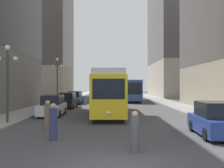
{
  "coord_description": "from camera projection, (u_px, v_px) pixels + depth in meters",
  "views": [
    {
      "loc": [
        -0.09,
        -8.39,
        2.72
      ],
      "look_at": [
        -0.13,
        13.46,
        2.79
      ],
      "focal_mm": 41.5,
      "sensor_mm": 36.0,
      "label": 1
    }
  ],
  "objects": [
    {
      "name": "streetcar",
      "position": [
        109.0,
        91.0,
        24.12
      ],
      "size": [
        2.81,
        13.48,
        3.89
      ],
      "rotation": [
        0.0,
        0.0,
        0.01
      ],
      "color": "black",
      "rests_on": "ground"
    },
    {
      "name": "pedestrian_on_sidewalk",
      "position": [
        54.0,
        123.0,
        12.73
      ],
      "size": [
        0.4,
        0.4,
        1.81
      ],
      "rotation": [
        0.0,
        0.0,
        2.35
      ],
      "color": "navy",
      "rests_on": "ground"
    },
    {
      "name": "pedestrian_crossing_far",
      "position": [
        48.0,
        116.0,
        15.48
      ],
      "size": [
        0.4,
        0.4,
        1.79
      ],
      "rotation": [
        0.0,
        0.0,
        3.31
      ],
      "color": "#6B5B4C",
      "rests_on": "ground"
    },
    {
      "name": "building_left_midblock",
      "position": [
        43.0,
        35.0,
        57.98
      ],
      "size": [
        12.21,
        15.03,
        26.88
      ],
      "color": "gray",
      "rests_on": "ground"
    },
    {
      "name": "parked_car_left_mid",
      "position": [
        75.0,
        98.0,
        36.57
      ],
      "size": [
        2.03,
        4.79,
        1.82
      ],
      "rotation": [
        0.0,
        0.0,
        -0.04
      ],
      "color": "black",
      "rests_on": "ground"
    },
    {
      "name": "pedestrian_crossing_near",
      "position": [
        135.0,
        133.0,
        10.41
      ],
      "size": [
        0.37,
        0.37,
        1.66
      ],
      "rotation": [
        0.0,
        0.0,
        5.21
      ],
      "color": "#4C4C56",
      "rests_on": "ground"
    },
    {
      "name": "parked_car_left_near",
      "position": [
        68.0,
        101.0,
        30.46
      ],
      "size": [
        1.93,
        4.64,
        1.82
      ],
      "rotation": [
        0.0,
        0.0,
        -0.01
      ],
      "color": "black",
      "rests_on": "ground"
    },
    {
      "name": "transit_bus",
      "position": [
        133.0,
        89.0,
        43.45
      ],
      "size": [
        3.08,
        12.95,
        3.45
      ],
      "rotation": [
        0.0,
        0.0,
        -0.04
      ],
      "color": "black",
      "rests_on": "ground"
    },
    {
      "name": "sidewalk_right",
      "position": [
        157.0,
        99.0,
        48.37
      ],
      "size": [
        3.16,
        120.0,
        0.15
      ],
      "primitive_type": "cube",
      "color": "gray",
      "rests_on": "ground"
    },
    {
      "name": "ground_plane",
      "position": [
        115.0,
        168.0,
        8.38
      ],
      "size": [
        200.0,
        200.0,
        0.0
      ],
      "primitive_type": "plane",
      "color": "#424244"
    },
    {
      "name": "lamp_post_left_near",
      "position": [
        8.0,
        71.0,
        17.66
      ],
      "size": [
        1.41,
        0.36,
        5.29
      ],
      "color": "#333338",
      "rests_on": "sidewalk_left"
    },
    {
      "name": "parked_car_left_far",
      "position": [
        53.0,
        106.0,
        22.81
      ],
      "size": [
        1.98,
        4.84,
        1.82
      ],
      "rotation": [
        0.0,
        0.0,
        0.02
      ],
      "color": "black",
      "rests_on": "ground"
    },
    {
      "name": "parked_car_right_far",
      "position": [
        215.0,
        120.0,
        13.67
      ],
      "size": [
        2.05,
        4.35,
        1.82
      ],
      "rotation": [
        0.0,
        0.0,
        3.09
      ],
      "color": "black",
      "rests_on": "ground"
    },
    {
      "name": "building_right_midblock",
      "position": [
        178.0,
        26.0,
        60.56
      ],
      "size": [
        11.78,
        22.87,
        32.03
      ],
      "color": "#A89E8E",
      "rests_on": "ground"
    },
    {
      "name": "sidewalk_left",
      "position": [
        69.0,
        99.0,
        48.4
      ],
      "size": [
        3.16,
        120.0,
        0.15
      ],
      "primitive_type": "cube",
      "color": "gray",
      "rests_on": "ground"
    },
    {
      "name": "lamp_post_left_far",
      "position": [
        58.0,
        75.0,
        33.72
      ],
      "size": [
        1.41,
        0.36,
        6.02
      ],
      "color": "#333338",
      "rests_on": "sidewalk_left"
    }
  ]
}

